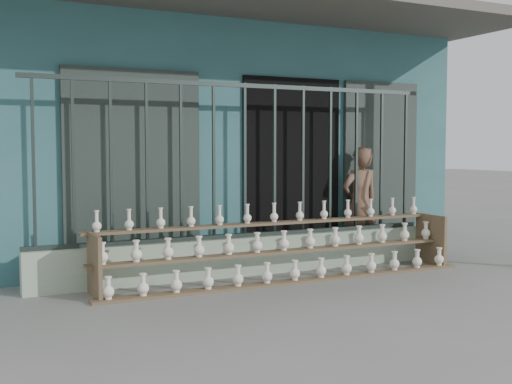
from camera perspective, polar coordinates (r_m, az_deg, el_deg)
name	(u,v)px	position (r m, az deg, el deg)	size (l,w,h in m)	color
ground	(300,298)	(6.51, 3.90, -9.37)	(60.00, 60.00, 0.00)	slate
workshop_building	(167,140)	(10.22, -7.93, 4.59)	(7.40, 6.60, 3.21)	#316469
parapet_wall	(245,256)	(7.60, -0.99, -5.70)	(5.00, 0.20, 0.45)	#A4BCA1
security_fence	(245,161)	(7.49, -1.00, 2.80)	(5.00, 0.04, 1.80)	#283330
shelf_rack	(285,247)	(7.35, 2.57, -4.95)	(4.50, 0.68, 0.85)	brown
elderly_woman	(360,204)	(8.65, 9.23, -1.02)	(0.55, 0.36, 1.51)	brown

